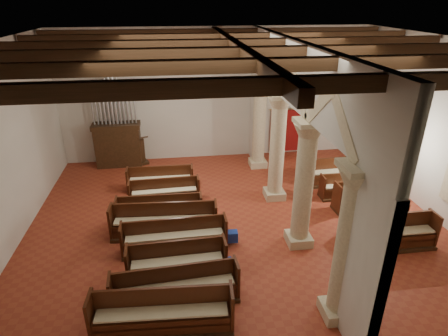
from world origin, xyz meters
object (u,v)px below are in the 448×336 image
(processional_banner, at_px, (347,143))
(nave_pew_0, at_px, (163,318))
(lectern, at_px, (141,152))
(pipe_organ, at_px, (117,137))
(aisle_pew_0, at_px, (402,236))

(processional_banner, relative_size, nave_pew_0, 0.77)
(processional_banner, xyz_separation_m, nave_pew_0, (-8.55, -9.10, -0.45))
(lectern, xyz_separation_m, processional_banner, (9.64, -0.78, 0.23))
(lectern, bearing_deg, nave_pew_0, -106.52)
(pipe_organ, distance_m, nave_pew_0, 10.16)
(lectern, xyz_separation_m, aisle_pew_0, (8.42, -7.59, -0.21))
(pipe_organ, xyz_separation_m, aisle_pew_0, (9.42, -7.60, -0.99))
(pipe_organ, height_order, processional_banner, pipe_organ)
(pipe_organ, relative_size, processional_banner, 1.74)
(lectern, bearing_deg, aisle_pew_0, -64.86)
(pipe_organ, distance_m, lectern, 1.27)
(lectern, distance_m, nave_pew_0, 9.94)
(processional_banner, bearing_deg, lectern, 157.19)
(pipe_organ, bearing_deg, lectern, -0.73)
(lectern, height_order, nave_pew_0, lectern)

